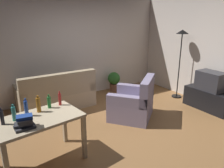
{
  "coord_description": "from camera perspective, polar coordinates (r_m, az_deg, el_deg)",
  "views": [
    {
      "loc": [
        -2.27,
        -3.24,
        2.15
      ],
      "look_at": [
        0.1,
        0.5,
        0.75
      ],
      "focal_mm": 34.82,
      "sensor_mm": 36.0,
      "label": 1
    }
  ],
  "objects": [
    {
      "name": "bottle_amber",
      "position": [
        3.45,
        -18.75,
        -5.18
      ],
      "size": [
        0.06,
        0.06,
        0.26
      ],
      "color": "#9E6019",
      "rests_on": "desk"
    },
    {
      "name": "couch",
      "position": [
        5.38,
        -14.3,
        -3.06
      ],
      "size": [
        1.75,
        0.84,
        0.92
      ],
      "rotation": [
        0.0,
        0.0,
        3.14
      ],
      "color": "tan",
      "rests_on": "ground_plane"
    },
    {
      "name": "tv_stand",
      "position": [
        5.68,
        23.9,
        -3.7
      ],
      "size": [
        0.44,
        1.1,
        0.48
      ],
      "rotation": [
        0.0,
        0.0,
        1.57
      ],
      "color": "black",
      "rests_on": "ground_plane"
    },
    {
      "name": "bottle_tall",
      "position": [
        3.3,
        -24.36,
        -7.09
      ],
      "size": [
        0.06,
        0.06,
        0.24
      ],
      "color": "teal",
      "rests_on": "desk"
    },
    {
      "name": "bottle_green",
      "position": [
        3.55,
        -16.18,
        -4.59
      ],
      "size": [
        0.06,
        0.06,
        0.22
      ],
      "color": "#1E722D",
      "rests_on": "desk"
    },
    {
      "name": "ground_plane",
      "position": [
        4.51,
        2.38,
        -11.09
      ],
      "size": [
        5.2,
        4.4,
        0.02
      ],
      "primitive_type": "cube",
      "color": "olive"
    },
    {
      "name": "bottle_dark",
      "position": [
        3.25,
        -26.92,
        -7.83
      ],
      "size": [
        0.05,
        0.05,
        0.24
      ],
      "color": "black",
      "rests_on": "desk"
    },
    {
      "name": "potted_plant",
      "position": [
        6.39,
        0.5,
        0.99
      ],
      "size": [
        0.36,
        0.36,
        0.57
      ],
      "color": "brown",
      "rests_on": "ground_plane"
    },
    {
      "name": "desk",
      "position": [
        3.35,
        -18.68,
        -10.05
      ],
      "size": [
        1.29,
        0.86,
        0.76
      ],
      "rotation": [
        0.0,
        0.0,
        0.14
      ],
      "color": "#C6B28E",
      "rests_on": "ground_plane"
    },
    {
      "name": "wall_right",
      "position": [
        5.91,
        24.0,
        8.26
      ],
      "size": [
        0.1,
        4.4,
        2.7
      ],
      "primitive_type": "cube",
      "color": "beige",
      "rests_on": "ground_plane"
    },
    {
      "name": "book_stack",
      "position": [
        3.04,
        -22.0,
        -9.33
      ],
      "size": [
        0.26,
        0.21,
        0.18
      ],
      "color": "#333338",
      "rests_on": "desk"
    },
    {
      "name": "armchair",
      "position": [
        4.76,
        5.72,
        -5.14
      ],
      "size": [
        1.23,
        1.22,
        0.92
      ],
      "rotation": [
        0.0,
        0.0,
        3.83
      ],
      "color": "gray",
      "rests_on": "ground_plane"
    },
    {
      "name": "wall_rear",
      "position": [
        5.95,
        -9.76,
        9.56
      ],
      "size": [
        5.2,
        0.1,
        2.7
      ],
      "primitive_type": "cube",
      "color": "silver",
      "rests_on": "ground_plane"
    },
    {
      "name": "bottle_red",
      "position": [
        3.61,
        -13.55,
        -3.87
      ],
      "size": [
        0.05,
        0.05,
        0.24
      ],
      "color": "#AD2323",
      "rests_on": "desk"
    },
    {
      "name": "tv",
      "position": [
        5.54,
        24.5,
        0.75
      ],
      "size": [
        0.41,
        0.6,
        0.44
      ],
      "rotation": [
        0.0,
        0.0,
        1.57
      ],
      "color": "#2D2D33",
      "rests_on": "tv_stand"
    },
    {
      "name": "torchiere_lamp",
      "position": [
        5.95,
        17.72,
        9.61
      ],
      "size": [
        0.32,
        0.32,
        1.81
      ],
      "color": "black",
      "rests_on": "ground_plane"
    },
    {
      "name": "bottle_blue",
      "position": [
        3.37,
        -21.61,
        -5.91
      ],
      "size": [
        0.05,
        0.05,
        0.27
      ],
      "color": "#2347A3",
      "rests_on": "desk"
    }
  ]
}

